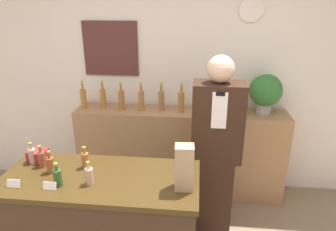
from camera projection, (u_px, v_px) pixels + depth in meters
name	position (u px, v px, depth m)	size (l,w,h in m)	color
back_wall	(164.00, 74.00, 3.34)	(5.20, 0.09, 2.70)	silver
back_shelf	(180.00, 153.00, 3.40)	(2.29, 0.36, 1.00)	#9E754C
display_counter	(105.00, 229.00, 2.31)	(1.42, 0.62, 0.94)	#382619
shopkeeper	(215.00, 152.00, 2.66)	(0.43, 0.27, 1.72)	#331E14
potted_plant	(266.00, 92.00, 3.07)	(0.33, 0.33, 0.42)	#9E998E
paper_bag	(184.00, 168.00, 1.96)	(0.13, 0.11, 0.32)	tan
price_card_left	(13.00, 184.00, 2.01)	(0.09, 0.02, 0.06)	white
price_card_right	(50.00, 186.00, 1.99)	(0.09, 0.02, 0.06)	white
gift_box	(38.00, 155.00, 2.35)	(0.15, 0.14, 0.08)	maroon
counter_bottle_0	(32.00, 155.00, 2.30)	(0.06, 0.06, 0.17)	tan
counter_bottle_1	(42.00, 159.00, 2.26)	(0.06, 0.06, 0.17)	brown
counter_bottle_2	(50.00, 164.00, 2.18)	(0.06, 0.06, 0.17)	brown
counter_bottle_3	(58.00, 177.00, 2.02)	(0.06, 0.06, 0.17)	#2D5227
counter_bottle_4	(85.00, 160.00, 2.24)	(0.06, 0.06, 0.17)	#976131
counter_bottle_5	(89.00, 176.00, 2.04)	(0.06, 0.06, 0.17)	tan
shelf_bottle_0	(84.00, 98.00, 3.28)	(0.07, 0.07, 0.31)	#A57231
shelf_bottle_1	(103.00, 98.00, 3.28)	(0.07, 0.07, 0.31)	#A47132
shelf_bottle_2	(122.00, 100.00, 3.23)	(0.07, 0.07, 0.31)	#A36431
shelf_bottle_3	(141.00, 100.00, 3.21)	(0.07, 0.07, 0.31)	#A46D3D
shelf_bottle_4	(161.00, 100.00, 3.21)	(0.07, 0.07, 0.31)	#996C3F
shelf_bottle_5	(181.00, 101.00, 3.18)	(0.07, 0.07, 0.31)	#A37131
shelf_bottle_6	(202.00, 101.00, 3.18)	(0.07, 0.07, 0.31)	#A27030
shelf_bottle_7	(222.00, 102.00, 3.14)	(0.07, 0.07, 0.31)	#9E7038
shelf_bottle_8	(243.00, 103.00, 3.13)	(0.07, 0.07, 0.31)	#A46432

